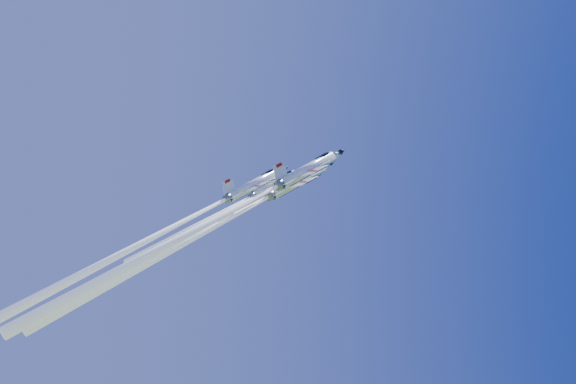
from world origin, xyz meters
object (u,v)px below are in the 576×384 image
object	(u,v)px
jet_lead	(213,227)
jet_right	(214,220)
jet_left	(229,209)
jet_slot	(162,233)

from	to	relation	value
jet_lead	jet_right	size ratio (longest dim) A/B	0.99
jet_left	jet_slot	xyz separation A→B (m)	(-13.19, -10.72, -6.60)
jet_right	jet_lead	bearing A→B (deg)	152.14
jet_slot	jet_left	bearing A→B (deg)	111.22
jet_left	jet_lead	bearing A→B (deg)	-51.11
jet_left	jet_right	bearing A→B (deg)	-39.55
jet_lead	jet_left	distance (m)	8.76
jet_slot	jet_right	bearing A→B (deg)	52.29
jet_lead	jet_left	world-z (taller)	jet_lead
jet_right	jet_left	bearing A→B (deg)	140.45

